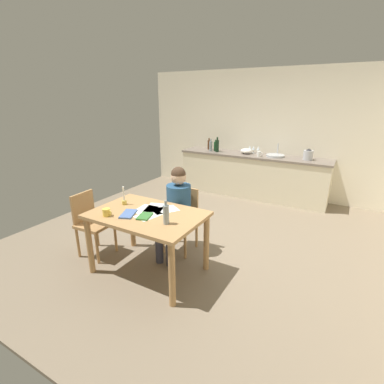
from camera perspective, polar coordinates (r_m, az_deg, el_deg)
ground_plane at (r=4.37m, az=2.11°, el=-9.32°), size 5.20×5.20×0.04m
wall_back at (r=6.33m, az=13.55°, el=11.52°), size 5.20×0.12×2.60m
kitchen_counter at (r=6.15m, az=11.97°, el=3.35°), size 3.11×0.64×0.90m
dining_table at (r=3.33m, az=-9.06°, el=-6.04°), size 1.29×0.87×0.76m
chair_at_table at (r=3.87m, az=-2.02°, el=-4.96°), size 0.42×0.42×0.86m
person_seated at (r=3.68m, az=-3.19°, el=-2.93°), size 0.33×0.60×1.19m
chair_side_empty at (r=3.97m, az=-19.71°, el=-5.61°), size 0.42×0.42×0.85m
coffee_mug at (r=3.30m, az=-16.91°, el=-3.96°), size 0.12×0.09×0.09m
candlestick at (r=3.59m, az=-13.60°, el=-1.51°), size 0.06×0.06×0.23m
book_magazine at (r=3.19m, az=-9.57°, el=-4.86°), size 0.18×0.23×0.02m
book_cookery at (r=3.29m, az=-12.79°, el=-4.34°), size 0.23×0.29×0.02m
paper_letter at (r=3.40m, az=-9.46°, el=-3.51°), size 0.23×0.31×0.00m
paper_bill at (r=3.36m, az=-5.44°, el=-3.60°), size 0.34×0.36×0.00m
paper_envelope at (r=3.23m, az=-8.80°, el=-4.68°), size 0.27×0.33×0.00m
paper_receipt at (r=3.44m, az=-7.49°, el=-3.15°), size 0.29×0.35×0.00m
wine_bottle_on_table at (r=2.96m, az=-5.28°, el=-4.48°), size 0.06×0.06×0.26m
sink_unit at (r=5.93m, az=16.53°, el=7.11°), size 0.36×0.36×0.24m
bottle_oil at (r=6.51m, az=3.46°, el=9.58°), size 0.07×0.07×0.26m
bottle_vinegar at (r=6.32m, az=3.82°, el=9.33°), size 0.07×0.07×0.26m
bottle_wine_red at (r=6.33m, az=4.79°, el=9.25°), size 0.07×0.07×0.25m
bottle_sauce at (r=6.21m, az=5.12°, el=9.36°), size 0.08×0.08×0.32m
mixing_bowl at (r=6.10m, az=10.96°, el=8.17°), size 0.25×0.25×0.11m
stovetop_kettle at (r=5.80m, az=22.49°, el=7.00°), size 0.18×0.18×0.22m
wine_glass_near_sink at (r=6.15m, az=13.31°, el=8.59°), size 0.07×0.07×0.15m
wine_glass_by_kettle at (r=6.18m, az=12.38°, el=8.70°), size 0.07×0.07×0.15m
wine_glass_back_left at (r=6.21m, az=11.65°, el=8.79°), size 0.07×0.07×0.15m
teacup_on_counter at (r=5.85m, az=13.45°, el=7.52°), size 0.12×0.08×0.11m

